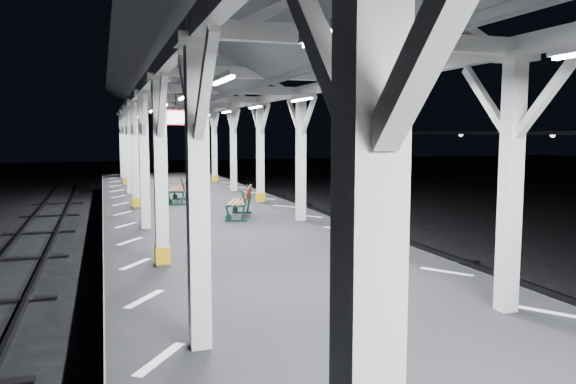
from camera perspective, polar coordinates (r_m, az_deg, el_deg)
ground at (r=9.04m, az=2.11°, el=-15.48°), size 120.00×120.00×0.00m
platform at (r=8.87m, az=2.12°, el=-12.48°), size 6.00×50.00×1.00m
hazard_stripes_left at (r=8.23m, az=-14.36°, el=-10.48°), size 1.00×48.00×0.01m
hazard_stripes_right at (r=9.82m, az=15.78°, el=-7.80°), size 1.00×48.00×0.01m
track_right at (r=11.65m, az=26.30°, el=-10.73°), size 2.20×60.00×0.16m
canopy at (r=8.49m, az=2.27°, el=14.45°), size 5.40×49.00×4.65m
bench_mid at (r=15.40m, az=-4.68°, el=-0.91°), size 1.06×1.67×0.85m
bench_far at (r=19.01m, az=-10.78°, el=0.39°), size 0.95×1.73×0.89m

